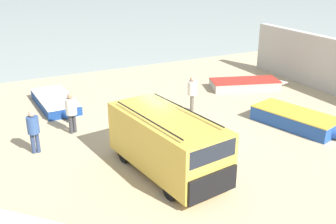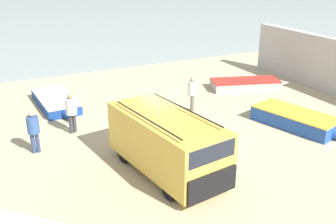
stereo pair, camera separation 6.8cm
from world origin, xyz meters
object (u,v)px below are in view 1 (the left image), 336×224
(parked_van, at_px, (167,142))
(fishing_rowboat_1, at_px, (298,120))
(fisherman_0, at_px, (33,128))
(fishing_rowboat_0, at_px, (247,84))
(fishing_rowboat_2, at_px, (56,102))
(fisherman_2, at_px, (71,110))
(fisherman_1, at_px, (192,91))

(parked_van, xyz_separation_m, fishing_rowboat_1, (7.19, 0.92, -0.85))
(parked_van, bearing_deg, fisherman_0, -140.91)
(fishing_rowboat_0, xyz_separation_m, fishing_rowboat_1, (-1.45, -5.70, 0.08))
(fishing_rowboat_2, relative_size, fisherman_2, 2.68)
(parked_van, relative_size, fisherman_0, 2.97)
(fisherman_1, bearing_deg, parked_van, -91.20)
(fisherman_2, bearing_deg, fishing_rowboat_1, -135.54)
(parked_van, distance_m, fisherman_2, 5.43)
(fishing_rowboat_2, bearing_deg, fisherman_2, -3.01)
(fishing_rowboat_0, bearing_deg, fisherman_1, -141.66)
(fisherman_2, bearing_deg, fishing_rowboat_2, -22.62)
(parked_van, bearing_deg, fishing_rowboat_2, -173.93)
(parked_van, bearing_deg, fishing_rowboat_0, 119.35)
(fisherman_2, bearing_deg, parked_van, -178.34)
(parked_van, height_order, fishing_rowboat_0, parked_van)
(fisherman_2, bearing_deg, fisherman_0, 102.39)
(parked_van, distance_m, fisherman_1, 6.20)
(fisherman_0, xyz_separation_m, fisherman_1, (7.86, 1.15, 0.02))
(parked_van, relative_size, fishing_rowboat_1, 1.09)
(fisherman_0, bearing_deg, fisherman_1, 102.04)
(fishing_rowboat_1, relative_size, fisherman_0, 2.72)
(fishing_rowboat_2, xyz_separation_m, fisherman_2, (-0.02, -3.68, 0.84))
(fishing_rowboat_1, height_order, fisherman_1, fisherman_1)
(fishing_rowboat_0, distance_m, fisherman_1, 5.18)
(fishing_rowboat_2, xyz_separation_m, fisherman_1, (6.03, -3.78, 0.83))
(fishing_rowboat_0, distance_m, fisherman_2, 11.01)
(fishing_rowboat_1, bearing_deg, fisherman_2, -128.43)
(parked_van, bearing_deg, fisherman_2, -164.15)
(fisherman_1, distance_m, fisherman_2, 6.05)
(fisherman_0, xyz_separation_m, fisherman_2, (1.80, 1.25, 0.04))
(fishing_rowboat_1, height_order, fisherman_2, fisherman_2)
(fishing_rowboat_0, bearing_deg, fisherman_2, -153.07)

